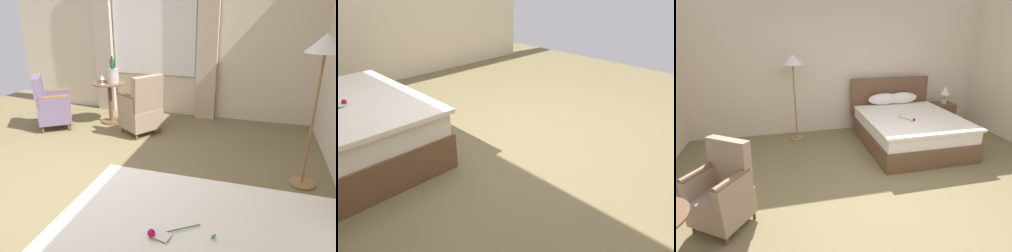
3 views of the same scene
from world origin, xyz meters
TOP-DOWN VIEW (x-y plane):
  - ground_plane at (0.00, 0.00)m, footprint 7.75×7.75m
  - wall_window_side at (-3.17, 0.00)m, footprint 0.27×5.91m
  - floor_lamp_brass at (-1.01, 2.52)m, footprint 0.39×0.39m
  - side_table_round at (-2.31, -0.57)m, footprint 0.58×0.58m
  - champagne_bucket at (-2.34, -0.50)m, footprint 0.21×0.21m
  - wine_glass_near_bucket at (-2.35, -0.72)m, footprint 0.07×0.07m
  - wine_glass_near_edge at (-2.17, -0.62)m, footprint 0.07×0.07m
  - armchair_by_window at (-1.95, 0.18)m, footprint 0.74×0.74m
  - armchair_facing_bed at (-1.77, -1.39)m, footprint 0.75×0.75m

SIDE VIEW (x-z plane):
  - ground_plane at x=0.00m, z-range 0.00..0.00m
  - armchair_facing_bed at x=-1.77m, z-range -0.06..0.85m
  - armchair_by_window at x=-1.95m, z-range -0.07..0.91m
  - side_table_round at x=-2.31m, z-range 0.07..0.80m
  - wine_glass_near_bucket at x=-2.35m, z-range 0.76..0.90m
  - wine_glass_near_edge at x=-2.17m, z-range 0.76..0.91m
  - champagne_bucket at x=-2.34m, z-range 0.64..1.12m
  - floor_lamp_brass at x=-1.01m, z-range 0.61..2.29m
  - wall_window_side at x=-3.17m, z-range 0.00..3.05m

